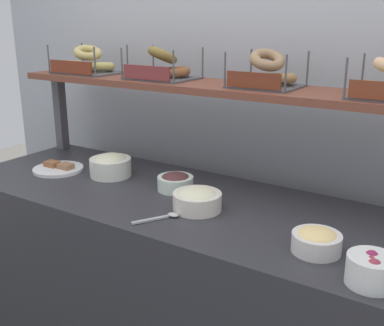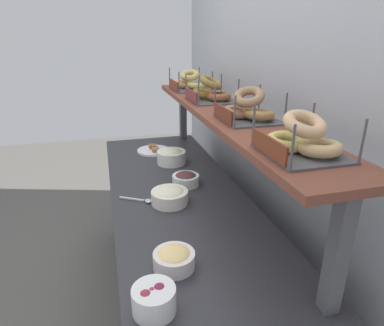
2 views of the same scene
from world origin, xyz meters
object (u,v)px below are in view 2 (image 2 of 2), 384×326
Objects in this scene: bowl_potato_salad at (170,196)px; bagel_basket_plain at (302,141)px; bagel_basket_cinnamon_raisin at (210,93)px; bowl_beet_salad at (154,299)px; bowl_chocolate_spread at (186,179)px; bagel_basket_sesame at (189,83)px; serving_spoon_near_plate at (141,200)px; bagel_basket_everything at (247,110)px; bowl_scallion_spread at (171,156)px; bowl_egg_salad at (174,258)px; serving_plate_white at (154,150)px.

bagel_basket_plain is at bearing 29.67° from bowl_potato_salad.
bowl_beet_salad is at bearing -25.73° from bagel_basket_cinnamon_raisin.
bagel_basket_sesame reaches higher than bowl_chocolate_spread.
serving_spoon_near_plate is 0.58× the size of bagel_basket_everything.
bowl_scallion_spread is 0.64× the size of bagel_basket_cinnamon_raisin.
bowl_beet_salad is at bearing -78.98° from bagel_basket_plain.
serving_spoon_near_plate is (-0.55, -0.06, -0.03)m from bowl_egg_salad.
bagel_basket_sesame is at bearing 163.13° from bowl_egg_salad.
bowl_chocolate_spread is 0.64× the size of serving_plate_white.
bagel_basket_everything is (0.29, 0.22, 0.44)m from bowl_chocolate_spread.
bagel_basket_cinnamon_raisin is at bearing -178.55° from bagel_basket_everything.
bagel_basket_plain reaches higher than bowl_egg_salad.
bagel_basket_sesame is at bearing 159.17° from bowl_potato_salad.
serving_spoon_near_plate is at bearing 176.46° from bowl_beet_salad.
bagel_basket_cinnamon_raisin is at bearing 154.93° from bowl_egg_salad.
bowl_egg_salad is at bearing -5.49° from serving_plate_white.
bowl_beet_salad reaches higher than bowl_chocolate_spread.
bowl_beet_salad is at bearing -18.42° from bagel_basket_sesame.
bowl_beet_salad is 0.87× the size of serving_spoon_near_plate.
bowl_beet_salad is 1.27m from bagel_basket_cinnamon_raisin.
bowl_potato_salad is 0.98× the size of bowl_scallion_spread.
serving_plate_white is 0.79× the size of bagel_basket_cinnamon_raisin.
bowl_scallion_spread is 0.50m from bagel_basket_cinnamon_raisin.
bagel_basket_sesame is (-1.35, 0.41, 0.44)m from bowl_egg_salad.
bowl_potato_salad is 0.49m from bowl_egg_salad.
bagel_basket_plain is (0.09, 0.41, 0.44)m from bowl_egg_salad.
bowl_egg_salad is at bearing -101.87° from bagel_basket_plain.
bagel_basket_plain is (1.38, 0.28, 0.47)m from serving_plate_white.
bowl_scallion_spread reaches higher than serving_plate_white.
bagel_basket_cinnamon_raisin is (-0.89, 0.42, 0.44)m from bowl_egg_salad.
bagel_basket_everything reaches higher than bagel_basket_sesame.
serving_plate_white is 0.73× the size of bagel_basket_sesame.
bagel_basket_everything is (-0.39, 0.43, 0.44)m from bowl_egg_salad.
bagel_basket_everything reaches higher than bowl_egg_salad.
bowl_potato_salad is 0.69× the size of bagel_basket_plain.
bagel_basket_everything reaches higher than bowl_scallion_spread.
bowl_potato_salad is at bearing -12.52° from bowl_scallion_spread.
serving_plate_white is (-0.62, -0.09, -0.03)m from bowl_chocolate_spread.
serving_plate_white is (-0.81, 0.04, -0.03)m from bowl_potato_salad.
bagel_basket_plain is at bearing -0.42° from bagel_basket_cinnamon_raisin.
bagel_basket_plain is at bearing 10.40° from bowl_scallion_spread.
bowl_egg_salad is 0.21m from bowl_beet_salad.
bagel_basket_plain is (0.47, -0.02, -0.00)m from bagel_basket_everything.
bagel_basket_cinnamon_raisin reaches higher than bagel_basket_plain.
bagel_basket_cinnamon_raisin is at bearing 126.02° from serving_spoon_near_plate.
serving_plate_white is at bearing 171.31° from bowl_beet_salad.
bagel_basket_sesame is 1.22× the size of bagel_basket_plain.
bowl_scallion_spread is at bearing -160.84° from bagel_basket_everything.
bagel_basket_plain is at bearing 101.02° from bowl_beet_salad.
bowl_beet_salad is 1.67m from bagel_basket_sesame.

